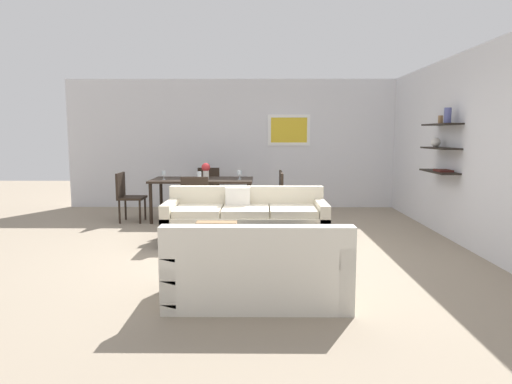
{
  "coord_description": "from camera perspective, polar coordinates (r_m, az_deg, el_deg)",
  "views": [
    {
      "loc": [
        0.18,
        -6.08,
        1.55
      ],
      "look_at": [
        0.12,
        0.2,
        0.75
      ],
      "focal_mm": 31.63,
      "sensor_mm": 36.0,
      "label": 1
    }
  ],
  "objects": [
    {
      "name": "loveseat_white",
      "position": [
        4.29,
        0.1,
        -9.79
      ],
      "size": [
        1.67,
        0.9,
        0.78
      ],
      "color": "silver",
      "rests_on": "ground"
    },
    {
      "name": "wine_glass_foot",
      "position": [
        7.84,
        -7.19,
        2.2
      ],
      "size": [
        0.07,
        0.07,
        0.17
      ],
      "color": "silver",
      "rests_on": "dining_table"
    },
    {
      "name": "ground_plane",
      "position": [
        6.27,
        -1.12,
        -7.04
      ],
      "size": [
        18.0,
        18.0,
        0.0
      ],
      "primitive_type": "plane",
      "color": "gray"
    },
    {
      "name": "wine_glass_right_near",
      "position": [
        8.07,
        -2.13,
        2.43
      ],
      "size": [
        0.07,
        0.07,
        0.17
      ],
      "color": "silver",
      "rests_on": "dining_table"
    },
    {
      "name": "wine_glass_left_near",
      "position": [
        8.24,
        -11.6,
        2.34
      ],
      "size": [
        0.07,
        0.07,
        0.16
      ],
      "color": "silver",
      "rests_on": "dining_table"
    },
    {
      "name": "dining_table",
      "position": [
        8.26,
        -6.79,
        1.19
      ],
      "size": [
        1.83,
        0.95,
        0.75
      ],
      "color": "black",
      "rests_on": "ground"
    },
    {
      "name": "wine_glass_right_far",
      "position": [
        8.3,
        -2.05,
        2.47
      ],
      "size": [
        0.08,
        0.08,
        0.15
      ],
      "color": "silver",
      "rests_on": "dining_table"
    },
    {
      "name": "coffee_table",
      "position": [
        5.49,
        1.96,
        -7.09
      ],
      "size": [
        1.02,
        0.98,
        0.38
      ],
      "color": "black",
      "rests_on": "ground"
    },
    {
      "name": "dining_chair_foot",
      "position": [
        7.42,
        -7.63,
        -0.9
      ],
      "size": [
        0.44,
        0.44,
        0.88
      ],
      "color": "black",
      "rests_on": "ground"
    },
    {
      "name": "wine_glass_head",
      "position": [
        8.65,
        -6.46,
        2.69
      ],
      "size": [
        0.07,
        0.07,
        0.16
      ],
      "color": "silver",
      "rests_on": "dining_table"
    },
    {
      "name": "dining_chair_head",
      "position": [
        9.15,
        -6.08,
        0.67
      ],
      "size": [
        0.44,
        0.44,
        0.88
      ],
      "color": "black",
      "rests_on": "ground"
    },
    {
      "name": "sofa_beige",
      "position": [
        6.54,
        -1.3,
        -3.83
      ],
      "size": [
        2.31,
        0.9,
        0.78
      ],
      "color": "beige",
      "rests_on": "ground"
    },
    {
      "name": "centerpiece_vase",
      "position": [
        8.29,
        -6.36,
        2.85
      ],
      "size": [
        0.16,
        0.16,
        0.29
      ],
      "color": "silver",
      "rests_on": "dining_table"
    },
    {
      "name": "decorative_bowl",
      "position": [
        5.38,
        2.73,
        -4.94
      ],
      "size": [
        0.39,
        0.39,
        0.06
      ],
      "color": "#99844C",
      "rests_on": "coffee_table"
    },
    {
      "name": "dining_chair_left_near",
      "position": [
        8.35,
        -15.98,
        -0.21
      ],
      "size": [
        0.44,
        0.44,
        0.88
      ],
      "color": "black",
      "rests_on": "ground"
    },
    {
      "name": "dining_chair_right_far",
      "position": [
        8.43,
        2.35,
        0.14
      ],
      "size": [
        0.44,
        0.44,
        0.88
      ],
      "color": "black",
      "rests_on": "ground"
    },
    {
      "name": "candle_jar",
      "position": [
        5.47,
        4.98,
        -4.76
      ],
      "size": [
        0.07,
        0.07,
        0.07
      ],
      "primitive_type": "cylinder",
      "color": "silver",
      "rests_on": "coffee_table"
    },
    {
      "name": "back_wall_unit",
      "position": [
        9.61,
        1.29,
        6.1
      ],
      "size": [
        8.4,
        0.09,
        2.7
      ],
      "color": "silver",
      "rests_on": "ground"
    },
    {
      "name": "dining_chair_right_near",
      "position": [
        8.01,
        2.45,
        -0.24
      ],
      "size": [
        0.44,
        0.44,
        0.88
      ],
      "color": "black",
      "rests_on": "ground"
    },
    {
      "name": "right_wall_shelf_unit",
      "position": [
        7.26,
        23.72,
        5.08
      ],
      "size": [
        0.34,
        8.2,
        2.7
      ],
      "color": "silver",
      "rests_on": "ground"
    }
  ]
}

